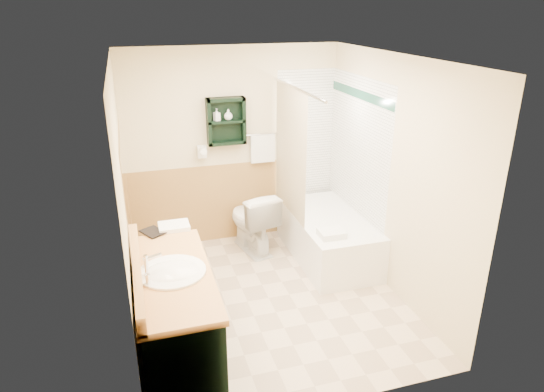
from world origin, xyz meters
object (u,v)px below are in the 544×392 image
Objects in this scene: wall_shelf at (226,121)px; vanity at (177,322)px; soap_bottle_b at (228,116)px; bathtub at (328,237)px; toilet at (252,221)px; soap_bottle_a at (217,118)px; hair_dryer at (202,152)px; vanity_book at (144,225)px.

wall_shelf is 2.59m from vanity.
soap_bottle_b is (0.92, 2.17, 1.16)m from vanity.
bathtub is 1.84m from soap_bottle_b.
soap_bottle_a is at bearing -57.43° from toilet.
hair_dryer reaches higher than bathtub.
soap_bottle_b is (-0.18, 0.32, 1.23)m from toilet.
soap_bottle_b reaches higher than bathtub.
hair_dryer is 1.90× the size of soap_bottle_b.
vanity is 1.85× the size of toilet.
soap_bottle_a is at bearing 146.07° from bathtub.
hair_dryer is at bearing 175.24° from wall_shelf.
wall_shelf is 1.23m from toilet.
soap_bottle_a is (0.79, 2.17, 1.14)m from vanity.
hair_dryer is 1.10× the size of vanity_book.
soap_bottle_b is at bearing 66.95° from vanity.
soap_bottle_b is at bearing 23.81° from vanity_book.
bathtub is at bearing -33.93° from soap_bottle_a.
soap_bottle_a is at bearing 180.00° from soap_bottle_b.
soap_bottle_a is at bearing -177.37° from wall_shelf.
soap_bottle_a is (-0.32, 0.32, 1.22)m from toilet.
wall_shelf is 0.71× the size of toilet.
bathtub is 0.94m from toilet.
bathtub is at bearing -30.90° from hair_dryer.
hair_dryer is 1.02m from toilet.
vanity is 0.92m from vanity_book.
wall_shelf reaches higher than bathtub.
wall_shelf reaches higher than vanity.
vanity_book is (-2.08, -0.70, 0.75)m from bathtub.
toilet is (1.10, 1.85, -0.07)m from vanity.
soap_bottle_b is at bearing -10.63° from wall_shelf.
toilet is 1.29m from soap_bottle_b.
soap_bottle_b is (0.03, -0.01, 0.06)m from wall_shelf.
hair_dryer is 0.53m from soap_bottle_b.
bathtub is (1.33, -0.79, -0.94)m from hair_dryer.
wall_shelf is at bearing 24.58° from vanity_book.
hair_dryer reaches higher than toilet.
soap_bottle_a reaches higher than toilet.
wall_shelf is 0.46m from hair_dryer.
wall_shelf is at bearing 2.63° from soap_bottle_a.
vanity_book is 1.73× the size of soap_bottle_b.
bathtub is 6.85× the size of vanity_book.
bathtub is at bearing 36.16° from vanity.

